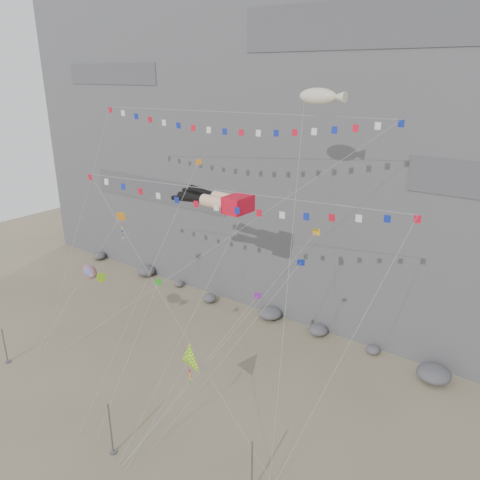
{
  "coord_description": "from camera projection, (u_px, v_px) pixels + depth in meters",
  "views": [
    {
      "loc": [
        24.73,
        -22.82,
        26.09
      ],
      "look_at": [
        1.61,
        9.0,
        12.03
      ],
      "focal_mm": 35.0,
      "sensor_mm": 36.0,
      "label": 1
    }
  ],
  "objects": [
    {
      "name": "legs_kite",
      "position": [
        218.0,
        200.0,
        39.95
      ],
      "size": [
        7.97,
        16.0,
        21.46
      ],
      "rotation": [
        0.0,
        0.0,
        -0.04
      ],
      "color": "red",
      "rests_on": "ground"
    },
    {
      "name": "small_kite_a",
      "position": [
        196.0,
        168.0,
        40.57
      ],
      "size": [
        1.11,
        15.5,
        23.91
      ],
      "color": "orange",
      "rests_on": "ground"
    },
    {
      "name": "flag_banner_lower",
      "position": [
        226.0,
        191.0,
        36.97
      ],
      "size": [
        28.54,
        10.17,
        21.36
      ],
      "color": "red",
      "rests_on": "ground"
    },
    {
      "name": "anchor_pole_center",
      "position": [
        111.0,
        429.0,
        33.32
      ],
      "size": [
        0.12,
        0.12,
        4.36
      ],
      "primitive_type": "cylinder",
      "color": "slate",
      "rests_on": "ground"
    },
    {
      "name": "small_kite_c",
      "position": [
        158.0,
        284.0,
        39.43
      ],
      "size": [
        1.87,
        9.01,
        12.62
      ],
      "color": "#209917",
      "rests_on": "ground"
    },
    {
      "name": "blimp_windsock",
      "position": [
        318.0,
        97.0,
        34.78
      ],
      "size": [
        6.83,
        13.98,
        28.16
      ],
      "color": "beige",
      "rests_on": "ground"
    },
    {
      "name": "flag_banner_upper",
      "position": [
        232.0,
        113.0,
        40.08
      ],
      "size": [
        27.83,
        15.72,
        29.5
      ],
      "color": "red",
      "rests_on": "ground"
    },
    {
      "name": "ground",
      "position": [
        163.0,
        398.0,
        39.86
      ],
      "size": [
        120.0,
        120.0,
        0.0
      ],
      "primitive_type": "plane",
      "color": "gray",
      "rests_on": "ground"
    },
    {
      "name": "anchor_pole_left",
      "position": [
        5.0,
        346.0,
        44.14
      ],
      "size": [
        0.12,
        0.12,
        3.63
      ],
      "primitive_type": "cylinder",
      "color": "slate",
      "rests_on": "ground"
    },
    {
      "name": "talus_boulders",
      "position": [
        270.0,
        313.0,
        52.6
      ],
      "size": [
        60.0,
        3.0,
        1.2
      ],
      "primitive_type": null,
      "color": "#5B5B60",
      "rests_on": "ground"
    },
    {
      "name": "small_kite_d",
      "position": [
        313.0,
        236.0,
        37.0
      ],
      "size": [
        6.57,
        17.1,
        22.51
      ],
      "color": "gold",
      "rests_on": "ground"
    },
    {
      "name": "small_kite_b",
      "position": [
        256.0,
        299.0,
        35.24
      ],
      "size": [
        4.89,
        11.0,
        15.14
      ],
      "color": "purple",
      "rests_on": "ground"
    },
    {
      "name": "small_kite_e",
      "position": [
        298.0,
        266.0,
        32.59
      ],
      "size": [
        7.51,
        9.72,
        17.72
      ],
      "color": "#12269F",
      "rests_on": "ground"
    },
    {
      "name": "fish_windsock",
      "position": [
        90.0,
        272.0,
        43.69
      ],
      "size": [
        5.5,
        5.78,
        10.25
      ],
      "color": "#FF570D",
      "rests_on": "ground"
    },
    {
      "name": "cliff",
      "position": [
        342.0,
        83.0,
        55.81
      ],
      "size": [
        80.0,
        28.0,
        50.0
      ],
      "primitive_type": "cube",
      "color": "slate",
      "rests_on": "ground"
    },
    {
      "name": "harlequin_kite",
      "position": [
        120.0,
        217.0,
        44.14
      ],
      "size": [
        4.91,
        10.42,
        16.78
      ],
      "color": "red",
      "rests_on": "ground"
    },
    {
      "name": "delta_kite",
      "position": [
        189.0,
        360.0,
        33.85
      ],
      "size": [
        2.67,
        6.19,
        8.89
      ],
      "color": "yellow",
      "rests_on": "ground"
    },
    {
      "name": "anchor_pole_right",
      "position": [
        252.0,
        468.0,
        30.07
      ],
      "size": [
        0.12,
        0.12,
        4.27
      ],
      "primitive_type": "cylinder",
      "color": "slate",
      "rests_on": "ground"
    }
  ]
}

